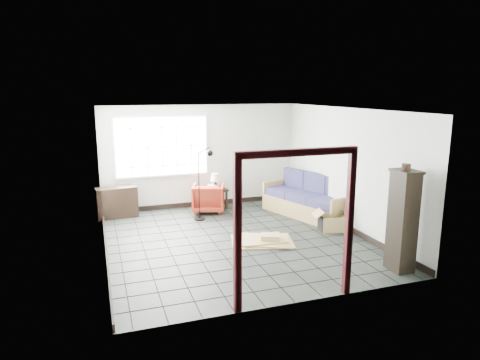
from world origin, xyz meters
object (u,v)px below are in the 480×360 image
object	(u,v)px
futon_sofa	(309,201)
tall_shelf	(403,220)
armchair	(208,196)
side_table	(217,192)

from	to	relation	value
futon_sofa	tall_shelf	world-z (taller)	tall_shelf
futon_sofa	armchair	xyz separation A→B (m)	(-2.20, 1.08, 0.02)
armchair	tall_shelf	size ratio (longest dim) A/B	0.45
futon_sofa	tall_shelf	distance (m)	3.38
futon_sofa	tall_shelf	xyz separation A→B (m)	(-0.07, -3.34, 0.51)
futon_sofa	side_table	bearing A→B (deg)	126.54
futon_sofa	tall_shelf	size ratio (longest dim) A/B	1.42
futon_sofa	armchair	size ratio (longest dim) A/B	3.12
armchair	tall_shelf	world-z (taller)	tall_shelf
armchair	futon_sofa	bearing A→B (deg)	172.70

